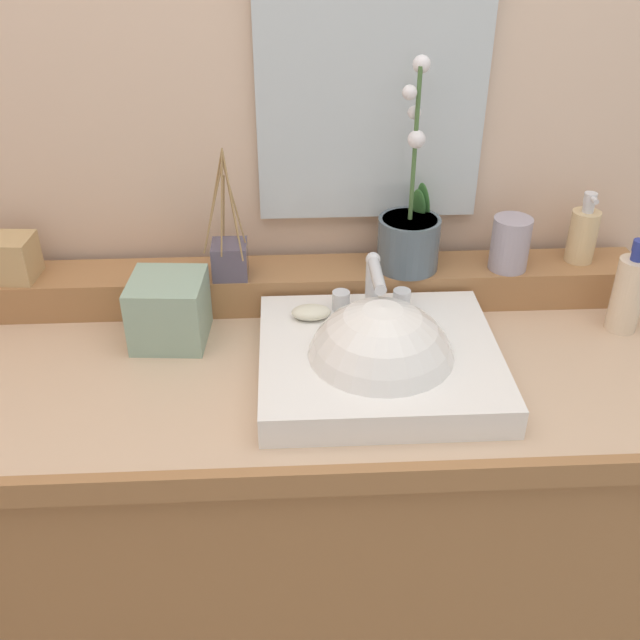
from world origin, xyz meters
TOP-DOWN VIEW (x-y plane):
  - wall_back at (0.00, 0.39)m, footprint 3.06×0.20m
  - vanity_cabinet at (0.00, -0.00)m, footprint 1.49×0.56m
  - back_ledge at (0.00, 0.21)m, footprint 1.41×0.12m
  - sink_basin at (0.16, -0.05)m, footprint 0.40×0.36m
  - soap_bar at (0.05, 0.06)m, footprint 0.07×0.04m
  - potted_plant at (0.25, 0.20)m, footprint 0.12×0.12m
  - soap_dispenser at (0.59, 0.21)m, footprint 0.05×0.06m
  - tumbler_cup at (0.44, 0.19)m, footprint 0.07×0.07m
  - reed_diffuser at (-0.09, 0.18)m, footprint 0.08×0.09m
  - trinket_box at (-0.51, 0.20)m, footprint 0.10×0.09m
  - lotion_bottle at (0.63, 0.08)m, footprint 0.06×0.06m
  - tissue_box at (-0.20, 0.09)m, footprint 0.14×0.14m
  - mirror at (0.17, 0.27)m, footprint 0.42×0.02m

SIDE VIEW (x-z plane):
  - vanity_cabinet at x=0.00m, z-range 0.00..0.89m
  - sink_basin at x=0.16m, z-range 0.77..1.05m
  - back_ledge at x=0.00m, z-range 0.89..0.96m
  - tissue_box at x=-0.20m, z-range 0.89..1.01m
  - soap_bar at x=0.05m, z-range 0.94..0.97m
  - lotion_bottle at x=0.63m, z-range 0.88..1.06m
  - reed_diffuser at x=-0.09m, z-range 0.88..1.13m
  - trinket_box at x=-0.51m, z-range 0.96..1.05m
  - tumbler_cup at x=0.44m, z-range 0.96..1.07m
  - soap_dispenser at x=0.59m, z-range 0.95..1.09m
  - potted_plant at x=0.25m, z-range 0.84..1.23m
  - wall_back at x=0.00m, z-range 0.00..2.47m
  - mirror at x=0.17m, z-range 1.04..1.66m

